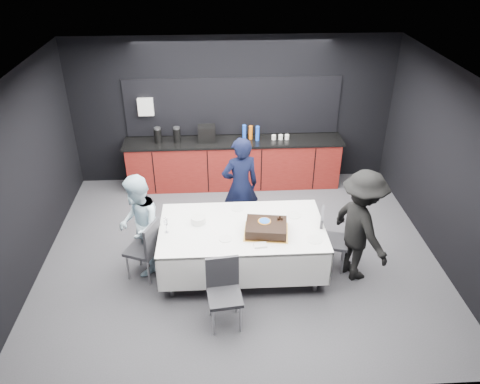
% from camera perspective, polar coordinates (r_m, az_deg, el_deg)
% --- Properties ---
extents(ground, '(6.00, 6.00, 0.00)m').
position_cam_1_polar(ground, '(7.38, 0.04, -7.44)').
color(ground, '#46464C').
rests_on(ground, ground).
extents(room_shell, '(6.04, 5.04, 2.82)m').
position_cam_1_polar(room_shell, '(6.41, 0.05, 5.79)').
color(room_shell, white).
rests_on(room_shell, ground).
extents(kitchenette, '(4.10, 0.64, 2.05)m').
position_cam_1_polar(kitchenette, '(8.98, -0.85, 4.03)').
color(kitchenette, '#60120F').
rests_on(kitchenette, ground).
extents(party_table, '(2.32, 1.32, 0.78)m').
position_cam_1_polar(party_table, '(6.68, 0.24, -5.20)').
color(party_table, '#99999E').
rests_on(party_table, ground).
extents(cake_assembly, '(0.66, 0.57, 0.18)m').
position_cam_1_polar(cake_assembly, '(6.45, 3.22, -4.40)').
color(cake_assembly, gold).
rests_on(cake_assembly, party_table).
extents(plate_stack, '(0.21, 0.21, 0.10)m').
position_cam_1_polar(plate_stack, '(6.67, -5.09, -3.41)').
color(plate_stack, white).
rests_on(plate_stack, party_table).
extents(loose_plate_near, '(0.18, 0.18, 0.01)m').
position_cam_1_polar(loose_plate_near, '(6.36, -1.78, -5.71)').
color(loose_plate_near, white).
rests_on(loose_plate_near, party_table).
extents(loose_plate_right_a, '(0.22, 0.22, 0.01)m').
position_cam_1_polar(loose_plate_right_a, '(6.88, 6.55, -2.80)').
color(loose_plate_right_a, white).
rests_on(loose_plate_right_a, party_table).
extents(loose_plate_right_b, '(0.22, 0.22, 0.01)m').
position_cam_1_polar(loose_plate_right_b, '(6.42, 9.08, -5.73)').
color(loose_plate_right_b, white).
rests_on(loose_plate_right_b, party_table).
extents(loose_plate_far, '(0.19, 0.19, 0.01)m').
position_cam_1_polar(loose_plate_far, '(6.98, -0.32, -2.01)').
color(loose_plate_far, white).
rests_on(loose_plate_far, party_table).
extents(fork_pile, '(0.18, 0.12, 0.03)m').
position_cam_1_polar(fork_pile, '(6.23, 2.49, -6.49)').
color(fork_pile, white).
rests_on(fork_pile, party_table).
extents(champagne_flute, '(0.06, 0.06, 0.22)m').
position_cam_1_polar(champagne_flute, '(6.47, -9.04, -3.71)').
color(champagne_flute, white).
rests_on(champagne_flute, party_table).
extents(chair_left, '(0.55, 0.55, 0.92)m').
position_cam_1_polar(chair_left, '(6.77, -11.30, -6.47)').
color(chair_left, '#2F2F35').
rests_on(chair_left, ground).
extents(chair_right, '(0.51, 0.51, 0.92)m').
position_cam_1_polar(chair_right, '(6.95, 10.67, -5.26)').
color(chair_right, '#2F2F35').
rests_on(chair_right, ground).
extents(chair_near, '(0.47, 0.47, 0.92)m').
position_cam_1_polar(chair_near, '(5.98, -2.00, -11.54)').
color(chair_near, '#2F2F35').
rests_on(chair_near, ground).
extents(person_center, '(0.70, 0.55, 1.68)m').
position_cam_1_polar(person_center, '(7.43, 0.04, 0.68)').
color(person_center, black).
rests_on(person_center, ground).
extents(person_left, '(0.66, 0.81, 1.54)m').
position_cam_1_polar(person_left, '(6.78, -12.21, -4.05)').
color(person_left, silver).
rests_on(person_left, ground).
extents(person_right, '(0.98, 1.24, 1.68)m').
position_cam_1_polar(person_right, '(6.71, 14.49, -4.05)').
color(person_right, black).
rests_on(person_right, ground).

